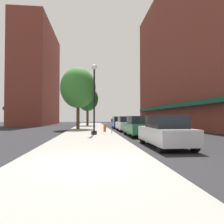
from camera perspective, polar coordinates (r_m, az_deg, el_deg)
The scene contains 13 objects.
ground_plane at distance 24.51m, azimuth 3.17°, elevation -5.14°, with size 90.00×90.00×0.00m, color #232326.
sidewalk_slab at distance 25.21m, azimuth -6.24°, elevation -4.89°, with size 4.80×50.00×0.12m, color gray.
building_right_brick at distance 33.48m, azimuth 21.76°, elevation 16.80°, with size 6.80×40.00×24.06m.
building_far_background at distance 45.40m, azimuth -20.24°, elevation 9.40°, with size 6.80×18.00×20.17m.
lamppost at distance 16.95m, azimuth -5.09°, elevation 4.07°, with size 0.48×0.48×5.90m.
fire_hydrant at distance 20.29m, azimuth -2.08°, elevation -4.43°, with size 0.33×0.26×0.79m.
parking_meter_near at distance 18.56m, azimuth -0.05°, elevation -3.38°, with size 0.14×0.09×1.31m.
tree_near at distance 25.73m, azimuth -9.60°, elevation 6.77°, with size 4.41×4.41×7.68m.
tree_mid at distance 35.39m, azimuth -6.95°, elevation 3.69°, with size 3.71×3.71×6.79m.
car_silver at distance 10.84m, azimuth 14.82°, elevation -5.43°, with size 1.80×4.30×1.66m.
car_green at distance 16.65m, azimuth 7.44°, elevation -4.07°, with size 1.80×4.30×1.66m.
car_white at distance 22.59m, azimuth 3.92°, elevation -3.40°, with size 1.80×4.30×1.66m.
car_blue at distance 28.37m, azimuth 1.93°, elevation -3.01°, with size 1.80×4.30×1.66m.
Camera 1 is at (0.20, -6.17, 1.57)m, focal length 32.22 mm.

